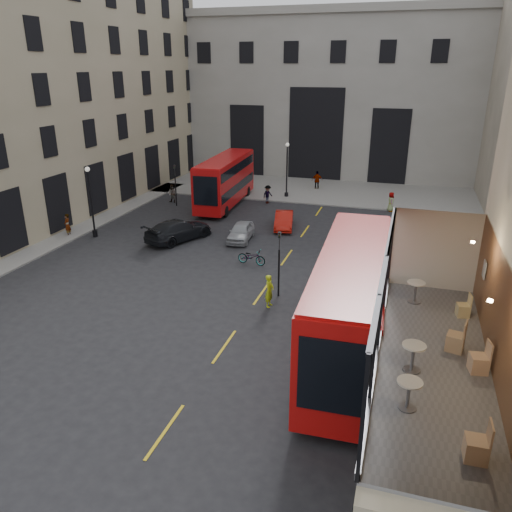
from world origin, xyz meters
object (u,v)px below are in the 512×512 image
(cafe_table_mid, at_px, (413,354))
(bicycle, at_px, (252,257))
(traffic_light_far, at_px, (175,180))
(cafe_table_far, at_px, (416,289))
(cafe_chair_d, at_px, (463,309))
(car_b, at_px, (284,220))
(car_a, at_px, (241,232))
(pedestrian_a, at_px, (173,194))
(pedestrian_b, at_px, (268,194))
(cyclist, at_px, (269,291))
(pedestrian_c, at_px, (317,180))
(pedestrian_e, at_px, (67,225))
(pedestrian_d, at_px, (391,202))
(street_lamp_b, at_px, (287,173))
(cafe_chair_b, at_px, (479,363))
(cafe_table_near, at_px, (409,390))
(bus_far, at_px, (226,179))
(cafe_chair_a, at_px, (477,448))
(traffic_light_near, at_px, (279,256))
(cafe_chair_c, at_px, (456,341))
(bus_near, at_px, (350,300))
(street_lamp_a, at_px, (92,206))
(car_c, at_px, (179,230))

(cafe_table_mid, bearing_deg, bicycle, 120.26)
(traffic_light_far, xyz_separation_m, cafe_table_far, (20.97, -24.42, 2.67))
(cafe_chair_d, bearing_deg, car_b, 117.85)
(car_a, height_order, pedestrian_a, pedestrian_a)
(pedestrian_a, height_order, pedestrian_b, pedestrian_a)
(cafe_chair_d, bearing_deg, cyclist, 138.41)
(pedestrian_c, height_order, pedestrian_e, pedestrian_c)
(pedestrian_d, relative_size, cafe_table_far, 2.31)
(traffic_light_far, bearing_deg, bicycle, -46.88)
(street_lamp_b, distance_m, cafe_chair_b, 36.96)
(pedestrian_c, relative_size, cafe_table_near, 2.60)
(cafe_chair_d, bearing_deg, cafe_table_near, -106.71)
(car_a, xyz_separation_m, pedestrian_a, (-9.67, 8.38, 0.22))
(traffic_light_far, bearing_deg, bus_far, 20.45)
(pedestrian_a, height_order, cafe_chair_a, cafe_chair_a)
(traffic_light_near, bearing_deg, cafe_chair_c, -54.36)
(pedestrian_a, bearing_deg, cafe_table_near, -47.04)
(traffic_light_near, distance_m, pedestrian_a, 22.54)
(pedestrian_b, height_order, cafe_chair_a, cafe_chair_a)
(car_a, bearing_deg, cafe_table_far, -60.03)
(cafe_table_mid, distance_m, cafe_chair_c, 1.85)
(cyclist, bearing_deg, bus_near, -123.19)
(street_lamp_a, relative_size, cafe_table_near, 7.11)
(street_lamp_b, height_order, bus_near, street_lamp_b)
(pedestrian_e, bearing_deg, pedestrian_b, 127.24)
(traffic_light_near, xyz_separation_m, street_lamp_a, (-16.00, 6.00, -0.03))
(bus_near, relative_size, cyclist, 6.80)
(traffic_light_near, distance_m, pedestrian_d, 20.62)
(car_a, distance_m, pedestrian_c, 17.81)
(bus_far, relative_size, bicycle, 5.79)
(cyclist, distance_m, cafe_chair_d, 12.18)
(cyclist, bearing_deg, car_c, 52.78)
(car_a, height_order, bicycle, car_a)
(car_b, relative_size, cafe_table_mid, 5.06)
(traffic_light_far, distance_m, car_c, 10.03)
(bus_near, height_order, pedestrian_c, bus_near)
(pedestrian_b, height_order, pedestrian_d, pedestrian_b)
(traffic_light_far, bearing_deg, cafe_table_mid, -53.91)
(cafe_chair_a, bearing_deg, cafe_table_mid, 114.08)
(pedestrian_a, distance_m, cafe_table_far, 33.68)
(cafe_table_mid, bearing_deg, cafe_chair_c, 50.75)
(street_lamp_b, xyz_separation_m, pedestrian_c, (2.26, 4.18, -1.42))
(cafe_table_mid, height_order, cafe_chair_a, cafe_chair_a)
(car_b, bearing_deg, traffic_light_far, 150.20)
(bus_near, bearing_deg, cafe_table_near, -75.76)
(pedestrian_b, height_order, pedestrian_e, pedestrian_e)
(car_c, xyz_separation_m, cafe_chair_b, (18.18, -19.43, 4.09))
(cyclist, bearing_deg, bicycle, 31.59)
(bus_far, bearing_deg, pedestrian_c, 50.94)
(car_b, bearing_deg, car_c, -154.21)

